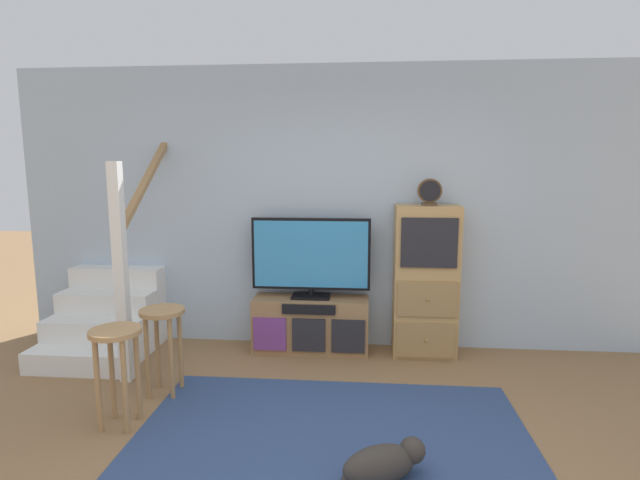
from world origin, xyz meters
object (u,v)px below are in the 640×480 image
desk_clock (430,192)px  television (311,256)px  bar_stool_near (117,354)px  bar_stool_far (163,331)px  media_console (311,324)px  side_cabinet (425,281)px  dog (384,463)px

desk_clock → television: bearing=178.5°
television → bar_stool_near: 1.94m
bar_stool_far → media_console: bearing=43.7°
side_cabinet → television: bearing=179.3°
desk_clock → bar_stool_far: (-2.12, -0.99, -1.02)m
media_console → bar_stool_near: bearing=-127.9°
television → side_cabinet: size_ratio=0.79×
desk_clock → dog: desk_clock is taller
desk_clock → bar_stool_near: bearing=-146.5°
television → dog: television is taller
television → desk_clock: 1.24m
dog → desk_clock: bearing=76.7°
side_cabinet → bar_stool_far: (-2.11, -1.00, -0.19)m
desk_clock → bar_stool_far: 2.55m
desk_clock → bar_stool_far: bearing=-155.0°
side_cabinet → dog: size_ratio=2.77×
desk_clock → bar_stool_near: (-2.23, -1.48, -1.01)m
television → desk_clock: desk_clock is taller
side_cabinet → bar_stool_near: bearing=-146.1°
television → dog: size_ratio=2.20×
media_console → dog: (0.62, -1.94, -0.14)m
television → dog: bearing=-72.5°
desk_clock → bar_stool_near: 2.87m
desk_clock → bar_stool_far: desk_clock is taller
bar_stool_far → desk_clock: bearing=25.0°
media_console → side_cabinet: side_cabinet is taller
media_console → television: size_ratio=0.98×
television → desk_clock: bearing=-1.5°
television → media_console: bearing=-90.0°
desk_clock → bar_stool_near: desk_clock is taller
media_console → side_cabinet: 1.16m
media_console → bar_stool_far: bearing=-136.3°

